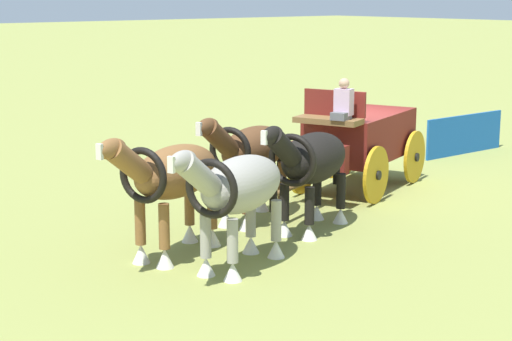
{
  "coord_description": "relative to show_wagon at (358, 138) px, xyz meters",
  "views": [
    {
      "loc": [
        14.06,
        13.13,
        4.42
      ],
      "look_at": [
        4.24,
        1.35,
        1.2
      ],
      "focal_mm": 59.34,
      "sensor_mm": 36.0,
      "label": 1
    }
  ],
  "objects": [
    {
      "name": "draft_horse_lead_near",
      "position": [
        5.69,
        2.72,
        0.14
      ],
      "size": [
        2.95,
        1.54,
        2.21
      ],
      "color": "#9E998E",
      "rests_on": "ground"
    },
    {
      "name": "draft_horse_rear_near",
      "position": [
        3.24,
        1.84,
        0.14
      ],
      "size": [
        2.9,
        1.54,
        2.21
      ],
      "color": "black",
      "rests_on": "ground"
    },
    {
      "name": "sponsor_banner",
      "position": [
        -5.52,
        -1.12,
        -0.65
      ],
      "size": [
        3.2,
        0.12,
        1.1
      ],
      "primitive_type": "cube",
      "rotation": [
        0.0,
        0.0,
        -0.02
      ],
      "color": "#1959B2",
      "rests_on": "ground"
    },
    {
      "name": "draft_horse_rear_off",
      "position": [
        3.69,
        0.62,
        0.18
      ],
      "size": [
        2.95,
        1.52,
        2.25
      ],
      "color": "brown",
      "rests_on": "ground"
    },
    {
      "name": "show_wagon",
      "position": [
        0.0,
        0.0,
        0.0
      ],
      "size": [
        5.86,
        2.96,
        2.71
      ],
      "color": "maroon",
      "rests_on": "ground"
    },
    {
      "name": "ground_plane",
      "position": [
        -0.13,
        -0.05,
        -1.2
      ],
      "size": [
        220.0,
        220.0,
        0.0
      ],
      "primitive_type": "plane",
      "color": "olive"
    },
    {
      "name": "draft_horse_lead_off",
      "position": [
        6.13,
        1.5,
        0.2
      ],
      "size": [
        2.99,
        1.54,
        2.27
      ],
      "color": "brown",
      "rests_on": "ground"
    }
  ]
}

